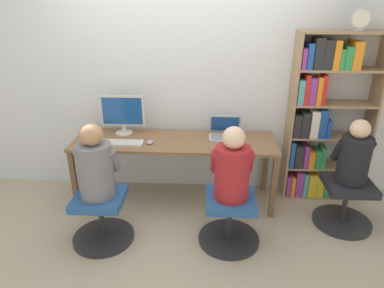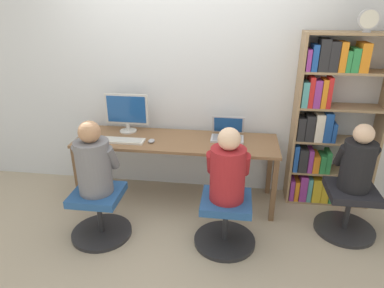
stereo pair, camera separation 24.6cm
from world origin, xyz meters
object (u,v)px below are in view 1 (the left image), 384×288
Objects in this scene: laptop at (225,133)px; person_at_monitor at (95,166)px; office_chair_side at (345,202)px; office_chair_right at (230,219)px; bookshelf at (320,123)px; office_chair_left at (102,217)px; desk_clock at (361,19)px; desktop_monitor at (123,114)px; keyboard at (120,143)px; person_near_shelf at (355,156)px; person_at_laptop at (232,168)px.

laptop is 1.40m from person_at_monitor.
office_chair_right is at bearing -163.80° from office_chair_side.
office_chair_left is at bearing -157.01° from bookshelf.
person_at_monitor is at bearing -160.12° from desk_clock.
desktop_monitor reaches higher than office_chair_left.
office_chair_right is (1.17, 0.04, 0.00)m from office_chair_left.
laptop is 1.50m from office_chair_left.
desk_clock is at bearing 34.83° from office_chair_right.
office_chair_right is at bearing -26.41° from keyboard.
office_chair_right is at bearing -163.58° from person_near_shelf.
desk_clock is at bearing 87.70° from person_near_shelf.
keyboard is at bearing 83.79° from person_at_monitor.
desktop_monitor reaches higher than office_chair_right.
person_at_laptop is (1.10, -0.54, 0.02)m from keyboard.
person_near_shelf is at bearing -5.40° from keyboard.
person_at_monitor is at bearing -92.31° from desktop_monitor.
office_chair_side is (2.31, 0.37, 0.00)m from office_chair_left.
office_chair_right is at bearing -90.00° from person_at_laptop.
person_at_laptop is (0.00, 0.00, 0.51)m from office_chair_right.
bookshelf reaches higher than person_at_monitor.
person_at_monitor reaches higher than person_near_shelf.
office_chair_left is (-1.13, -0.83, -0.52)m from laptop.
person_at_monitor is 1.08× the size of person_near_shelf.
bookshelf is at bearing 108.88° from person_near_shelf.
keyboard is at bearing -173.49° from desk_clock.
desk_clock is (1.19, 0.01, 1.14)m from laptop.
desk_clock reaches higher than bookshelf.
laptop is at bearing -179.36° from desk_clock.
laptop is 1.37m from office_chair_side.
desktop_monitor is 2.33m from person_near_shelf.
bookshelf is (2.13, 0.90, 0.11)m from person_at_monitor.
person_at_laptop is at bearing -138.20° from bookshelf.
person_near_shelf is at bearing 90.00° from office_chair_side.
desktop_monitor is 1.11m from laptop.
desk_clock is 0.36× the size of office_chair_side.
office_chair_left is 1.00× the size of office_chair_side.
person_near_shelf is (1.17, -0.46, -0.02)m from laptop.
office_chair_right is 1.29m from person_near_shelf.
office_chair_left is at bearing -170.76° from person_near_shelf.
office_chair_side is at bearing -12.57° from desktop_monitor.
office_chair_right is 1.44m from bookshelf.
person_at_laptop is 1.29m from bookshelf.
laptop is 0.60× the size of office_chair_right.
bookshelf is at bearing 0.69° from desktop_monitor.
person_at_laptop reaches higher than office_chair_left.
keyboard is 0.59m from person_at_monitor.
person_at_laptop is at bearing -164.02° from office_chair_side.
laptop is at bearing -175.97° from bookshelf.
office_chair_side is (0.18, -0.53, -0.63)m from bookshelf.
desktop_monitor reaches higher than person_at_monitor.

